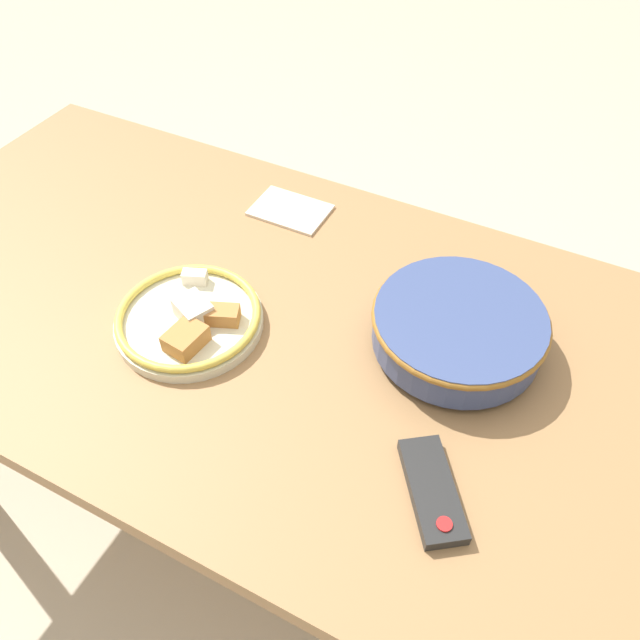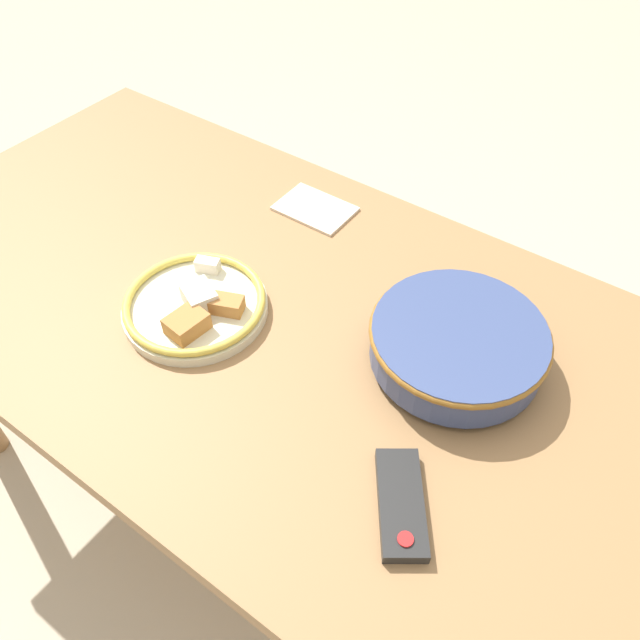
{
  "view_description": "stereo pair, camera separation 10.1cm",
  "coord_description": "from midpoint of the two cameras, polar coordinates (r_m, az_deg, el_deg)",
  "views": [
    {
      "loc": [
        -0.45,
        0.61,
        1.49
      ],
      "look_at": [
        -0.14,
        -0.0,
        0.74
      ],
      "focal_mm": 35.0,
      "sensor_mm": 36.0,
      "label": 1
    },
    {
      "loc": [
        -0.53,
        0.56,
        1.49
      ],
      "look_at": [
        -0.14,
        -0.0,
        0.74
      ],
      "focal_mm": 35.0,
      "sensor_mm": 36.0,
      "label": 2
    }
  ],
  "objects": [
    {
      "name": "ground_plane",
      "position": [
        1.67,
        -6.14,
        -15.91
      ],
      "size": [
        8.0,
        8.0,
        0.0
      ],
      "primitive_type": "plane",
      "color": "#B7A88E"
    },
    {
      "name": "dining_table",
      "position": [
        1.15,
        -8.6,
        -1.78
      ],
      "size": [
        1.55,
        0.81,
        0.7
      ],
      "color": "olive",
      "rests_on": "ground_plane"
    },
    {
      "name": "noodle_bowl",
      "position": [
        1.01,
        9.74,
        -0.88
      ],
      "size": [
        0.28,
        0.28,
        0.08
      ],
      "color": "#384775",
      "rests_on": "dining_table"
    },
    {
      "name": "food_plate",
      "position": [
        1.08,
        -14.47,
        -0.04
      ],
      "size": [
        0.25,
        0.25,
        0.05
      ],
      "color": "beige",
      "rests_on": "dining_table"
    },
    {
      "name": "tv_remote",
      "position": [
        0.88,
        6.87,
        -15.4
      ],
      "size": [
        0.14,
        0.16,
        0.02
      ],
      "rotation": [
        0.0,
        0.0,
        0.62
      ],
      "color": "black",
      "rests_on": "dining_table"
    },
    {
      "name": "folded_napkin",
      "position": [
        1.29,
        -5.02,
        9.87
      ],
      "size": [
        0.15,
        0.11,
        0.01
      ],
      "color": "beige",
      "rests_on": "dining_table"
    }
  ]
}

